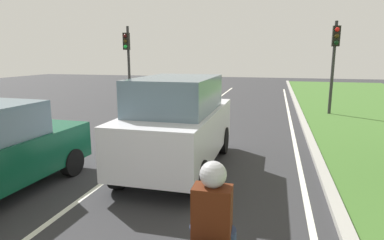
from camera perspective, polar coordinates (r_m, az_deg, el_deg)
ground_plane at (r=12.51m, az=0.61°, el=-1.53°), size 60.00×60.00×0.00m
lane_line_center at (r=12.69m, az=-2.46°, el=-1.34°), size 0.12×32.00×0.01m
lane_line_right_edge at (r=12.19m, az=17.30°, el=-2.38°), size 0.12×32.00×0.01m
curb_right at (r=12.21m, az=19.66°, el=-2.23°), size 0.24×48.00×0.12m
car_suv_ahead at (r=7.91m, az=-2.43°, el=-0.50°), size 1.99×4.51×2.28m
rider_person at (r=3.51m, az=3.64°, el=-15.80°), size 0.51×0.41×1.16m
traffic_light_near_right at (r=16.37m, az=23.75°, el=10.87°), size 0.32×0.50×4.30m
traffic_light_overhead_left at (r=18.43m, az=-11.26°, el=11.39°), size 0.32×0.50×4.32m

